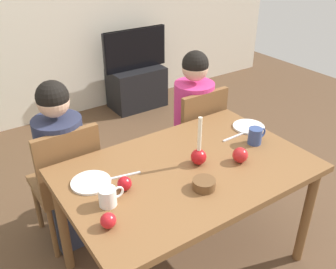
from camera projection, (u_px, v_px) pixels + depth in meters
ground_plane at (185, 262)px, 2.45m from camera, size 7.68×7.68×0.00m
dining_table at (188, 180)px, 2.12m from camera, size 1.40×0.90×0.75m
chair_left at (67, 179)px, 2.39m from camera, size 0.40×0.40×0.90m
chair_right at (195, 135)px, 2.89m from camera, size 0.40×0.40×0.90m
person_left_child at (64, 169)px, 2.38m from camera, size 0.30×0.30×1.17m
person_right_child at (193, 127)px, 2.89m from camera, size 0.30×0.30×1.17m
tv_stand at (137, 88)px, 4.46m from camera, size 0.64×0.40×0.48m
tv at (135, 49)px, 4.23m from camera, size 0.79×0.05×0.46m
candle_centerpiece at (199, 154)px, 2.08m from camera, size 0.09×0.09×0.29m
plate_left at (91, 182)px, 1.95m from camera, size 0.21×0.21×0.01m
plate_right at (249, 127)px, 2.49m from camera, size 0.21×0.21×0.01m
mug_left at (108, 197)px, 1.78m from camera, size 0.13×0.09×0.09m
mug_right at (255, 136)px, 2.29m from camera, size 0.13×0.08×0.10m
fork_left at (125, 176)px, 2.00m from camera, size 0.18×0.05×0.01m
fork_right at (234, 137)px, 2.37m from camera, size 0.18×0.02×0.01m
bowl_walnuts at (204, 184)px, 1.90m from camera, size 0.12×0.12×0.05m
apple_near_candle at (240, 155)px, 2.11m from camera, size 0.09×0.09×0.09m
apple_by_left_plate at (108, 221)px, 1.65m from camera, size 0.07×0.07×0.07m
apple_by_right_mug at (124, 184)px, 1.89m from camera, size 0.07×0.07×0.07m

